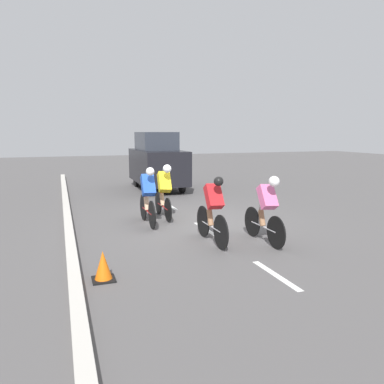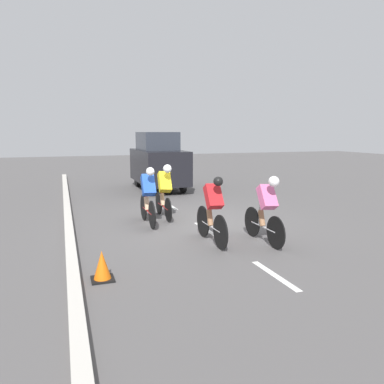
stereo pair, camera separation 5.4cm
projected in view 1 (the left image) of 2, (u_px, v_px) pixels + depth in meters
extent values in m
plane|color=#565454|center=(196.00, 223.00, 9.91)|extent=(60.00, 60.00, 0.00)
cube|color=white|center=(276.00, 275.00, 6.27)|extent=(0.12, 1.40, 0.01)
cube|color=white|center=(206.00, 229.00, 9.25)|extent=(0.12, 1.40, 0.01)
cube|color=white|center=(170.00, 205.00, 12.23)|extent=(0.12, 1.40, 0.01)
cube|color=beige|center=(70.00, 239.00, 8.18)|extent=(0.20, 25.41, 0.14)
cylinder|color=black|center=(143.00, 207.00, 10.17)|extent=(0.03, 0.70, 0.70)
cylinder|color=black|center=(152.00, 215.00, 9.23)|extent=(0.03, 0.70, 0.70)
cylinder|color=red|center=(147.00, 211.00, 9.70)|extent=(0.04, 1.01, 0.04)
cylinder|color=red|center=(146.00, 202.00, 9.83)|extent=(0.04, 0.04, 0.42)
cylinder|color=#1999D8|center=(147.00, 207.00, 9.73)|extent=(0.07, 0.07, 0.16)
cylinder|color=#DBAD84|center=(147.00, 204.00, 9.74)|extent=(0.12, 0.23, 0.36)
cube|color=blue|center=(148.00, 185.00, 9.50)|extent=(0.34, 0.48, 0.57)
sphere|color=white|center=(150.00, 172.00, 9.24)|extent=(0.21, 0.21, 0.21)
cylinder|color=black|center=(158.00, 203.00, 10.91)|extent=(0.03, 0.65, 0.65)
cylinder|color=black|center=(168.00, 210.00, 9.95)|extent=(0.03, 0.65, 0.65)
cylinder|color=red|center=(163.00, 206.00, 10.43)|extent=(0.04, 1.02, 0.04)
cylinder|color=red|center=(161.00, 198.00, 10.56)|extent=(0.04, 0.04, 0.42)
cylinder|color=yellow|center=(162.00, 203.00, 10.46)|extent=(0.07, 0.07, 0.16)
cylinder|color=#DBAD84|center=(162.00, 200.00, 10.47)|extent=(0.12, 0.23, 0.36)
cube|color=yellow|center=(164.00, 182.00, 10.23)|extent=(0.36, 0.49, 0.60)
sphere|color=white|center=(167.00, 169.00, 9.97)|extent=(0.23, 0.23, 0.23)
cylinder|color=black|center=(252.00, 222.00, 8.58)|extent=(0.03, 0.68, 0.68)
cylinder|color=black|center=(276.00, 233.00, 7.65)|extent=(0.03, 0.68, 0.68)
cylinder|color=#B7B7BC|center=(263.00, 227.00, 8.11)|extent=(0.04, 1.01, 0.04)
cylinder|color=#B7B7BC|center=(260.00, 216.00, 8.25)|extent=(0.04, 0.04, 0.42)
cylinder|color=green|center=(262.00, 222.00, 8.15)|extent=(0.07, 0.07, 0.16)
cylinder|color=#9E704C|center=(262.00, 218.00, 8.16)|extent=(0.12, 0.23, 0.36)
cube|color=pink|center=(267.00, 197.00, 7.92)|extent=(0.35, 0.46, 0.55)
sphere|color=white|center=(274.00, 181.00, 7.66)|extent=(0.23, 0.23, 0.23)
cylinder|color=black|center=(203.00, 221.00, 8.54)|extent=(0.03, 0.72, 0.72)
cylinder|color=black|center=(221.00, 232.00, 7.60)|extent=(0.03, 0.72, 0.72)
cylinder|color=#B7B7BC|center=(211.00, 227.00, 8.07)|extent=(0.04, 1.00, 0.04)
cylinder|color=#B7B7BC|center=(208.00, 215.00, 8.20)|extent=(0.04, 0.04, 0.42)
cylinder|color=yellow|center=(211.00, 221.00, 8.10)|extent=(0.07, 0.07, 0.16)
cylinder|color=#9E704C|center=(210.00, 218.00, 8.11)|extent=(0.12, 0.23, 0.36)
cube|color=red|center=(214.00, 196.00, 7.87)|extent=(0.34, 0.46, 0.55)
sphere|color=black|center=(219.00, 181.00, 7.61)|extent=(0.20, 0.20, 0.20)
cylinder|color=black|center=(182.00, 185.00, 14.73)|extent=(0.14, 0.64, 0.64)
cylinder|color=black|center=(148.00, 186.00, 14.28)|extent=(0.14, 0.64, 0.64)
cylinder|color=black|center=(166.00, 178.00, 16.92)|extent=(0.14, 0.64, 0.64)
cylinder|color=black|center=(136.00, 179.00, 16.47)|extent=(0.14, 0.64, 0.64)
cube|color=black|center=(157.00, 166.00, 15.50)|extent=(1.70, 3.81, 1.33)
cube|color=#2D333D|center=(156.00, 141.00, 15.51)|extent=(1.39, 2.09, 0.73)
cube|color=black|center=(104.00, 279.00, 6.05)|extent=(0.36, 0.36, 0.03)
cone|color=orange|center=(103.00, 265.00, 6.02)|extent=(0.28, 0.28, 0.46)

